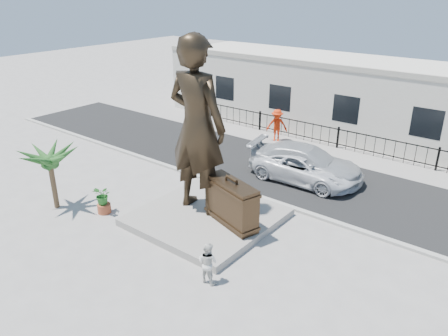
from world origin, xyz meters
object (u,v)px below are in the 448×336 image
Objects in this scene: tourist at (208,263)px; car_white at (305,168)px; statue at (197,126)px; suitcase at (231,203)px.

car_white is (-1.31, 8.87, -0.02)m from tourist.
statue is at bearing -49.68° from tourist.
suitcase is 1.73× the size of tourist.
suitcase is 0.50× the size of car_white.
statue is at bearing 159.33° from car_white.
statue is 4.92× the size of tourist.
car_white is at bearing -86.09° from tourist.
tourist is at bearing -48.43° from suitcase.
statue reaches higher than tourist.
car_white is at bearing 106.37° from suitcase.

